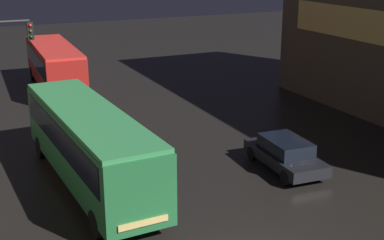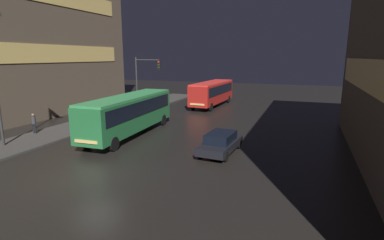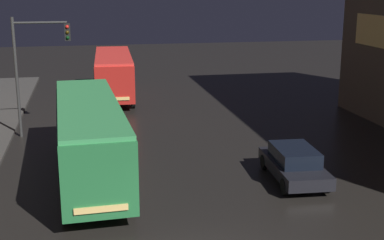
% 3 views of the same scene
% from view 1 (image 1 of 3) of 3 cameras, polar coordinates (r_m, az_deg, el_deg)
% --- Properties ---
extents(bus_near, '(2.96, 11.24, 3.23)m').
position_cam_1_polar(bus_near, '(21.80, -10.96, -2.08)').
color(bus_near, '#236B38').
rests_on(bus_near, ground).
extents(bus_far, '(2.93, 10.28, 3.12)m').
position_cam_1_polar(bus_far, '(37.83, -14.45, 5.95)').
color(bus_far, '#AD1E19').
rests_on(bus_far, ground).
extents(car_taxi, '(2.12, 4.49, 1.40)m').
position_cam_1_polar(car_taxi, '(23.84, 9.91, -3.54)').
color(car_taxi, black).
rests_on(car_taxi, ground).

